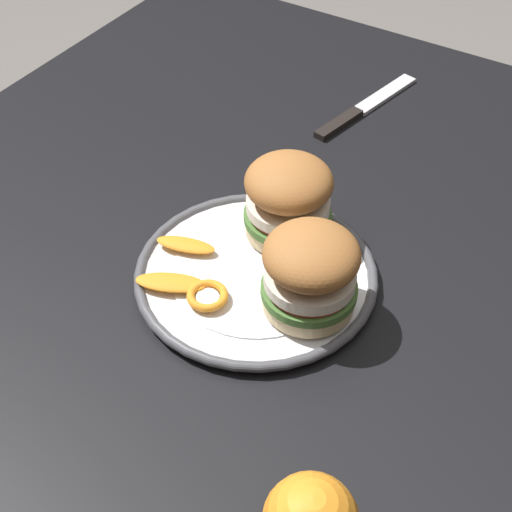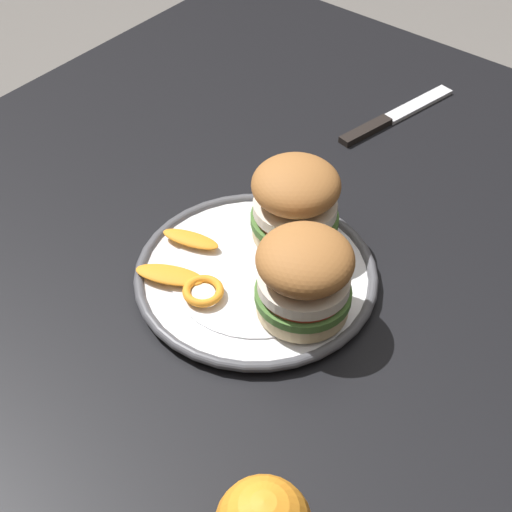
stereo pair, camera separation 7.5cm
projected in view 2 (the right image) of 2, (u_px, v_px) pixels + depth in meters
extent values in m
cube|color=black|center=(253.00, 245.00, 0.95)|extent=(1.13, 0.99, 0.03)
cube|color=black|center=(245.00, 159.00, 1.68)|extent=(0.06, 0.06, 0.71)
cylinder|color=white|center=(256.00, 277.00, 0.88)|extent=(0.26, 0.26, 0.01)
torus|color=#4C4C51|center=(256.00, 274.00, 0.87)|extent=(0.28, 0.28, 0.01)
cylinder|color=white|center=(256.00, 273.00, 0.87)|extent=(0.20, 0.20, 0.00)
cylinder|color=beige|center=(294.00, 227.00, 0.91)|extent=(0.10, 0.10, 0.02)
cylinder|color=#477033|center=(295.00, 219.00, 0.90)|extent=(0.10, 0.10, 0.01)
cylinder|color=#BC3828|center=(295.00, 214.00, 0.89)|extent=(0.09, 0.09, 0.01)
cylinder|color=silver|center=(295.00, 207.00, 0.89)|extent=(0.10, 0.10, 0.01)
ellipsoid|color=#A36633|center=(296.00, 185.00, 0.86)|extent=(0.14, 0.14, 0.05)
cylinder|color=beige|center=(302.00, 302.00, 0.82)|extent=(0.10, 0.10, 0.02)
cylinder|color=#477033|center=(303.00, 293.00, 0.81)|extent=(0.10, 0.10, 0.01)
cylinder|color=#BC3828|center=(303.00, 288.00, 0.81)|extent=(0.09, 0.09, 0.01)
cylinder|color=silver|center=(304.00, 282.00, 0.80)|extent=(0.10, 0.10, 0.01)
ellipsoid|color=#A36633|center=(305.00, 259.00, 0.78)|extent=(0.14, 0.14, 0.05)
torus|color=orange|center=(203.00, 291.00, 0.84)|extent=(0.05, 0.05, 0.01)
cylinder|color=#F4E5C6|center=(203.00, 293.00, 0.84)|extent=(0.03, 0.03, 0.00)
ellipsoid|color=orange|center=(170.00, 275.00, 0.86)|extent=(0.06, 0.08, 0.01)
ellipsoid|color=orange|center=(191.00, 239.00, 0.90)|extent=(0.04, 0.08, 0.01)
cube|color=silver|center=(418.00, 104.00, 1.14)|extent=(0.13, 0.05, 0.01)
cube|color=black|center=(366.00, 132.00, 1.09)|extent=(0.09, 0.04, 0.01)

